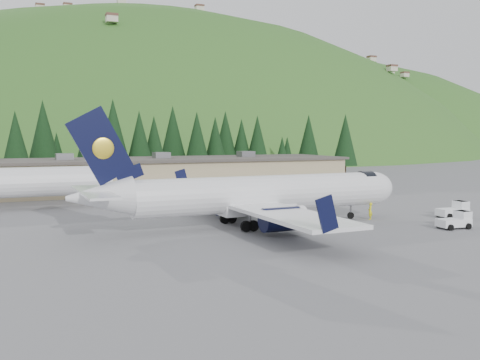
% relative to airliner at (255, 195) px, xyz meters
% --- Properties ---
extents(ground, '(600.00, 600.00, 0.00)m').
position_rel_airliner_xyz_m(ground, '(0.99, 0.01, -3.00)').
color(ground, '#5C5C61').
extents(airliner, '(33.82, 31.67, 11.26)m').
position_rel_airliner_xyz_m(airliner, '(0.00, 0.00, 0.00)').
color(airliner, white).
rests_on(airliner, ground).
extents(baggage_tug_a, '(3.19, 2.07, 1.64)m').
position_rel_airliner_xyz_m(baggage_tug_a, '(16.89, -8.72, -2.27)').
color(baggage_tug_a, white).
rests_on(baggage_tug_a, ground).
extents(baggage_tug_b, '(3.38, 2.18, 1.74)m').
position_rel_airliner_xyz_m(baggage_tug_b, '(21.98, -3.51, -2.22)').
color(baggage_tug_b, white).
rests_on(baggage_tug_b, ground).
extents(terminal_building, '(71.00, 17.00, 6.10)m').
position_rel_airliner_xyz_m(terminal_building, '(-4.02, 38.01, -0.38)').
color(terminal_building, tan).
rests_on(terminal_building, ground).
extents(ramp_worker, '(0.77, 0.75, 1.78)m').
position_rel_airliner_xyz_m(ramp_worker, '(12.77, -1.06, -2.11)').
color(ramp_worker, yellow).
rests_on(ramp_worker, ground).
extents(tree_line, '(112.89, 18.43, 14.39)m').
position_rel_airliner_xyz_m(tree_line, '(-2.36, 60.73, 4.64)').
color(tree_line, black).
rests_on(tree_line, ground).
extents(hills, '(614.00, 330.00, 300.00)m').
position_rel_airliner_xyz_m(hills, '(54.33, 207.40, -85.80)').
color(hills, '#22571A').
rests_on(hills, ground).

